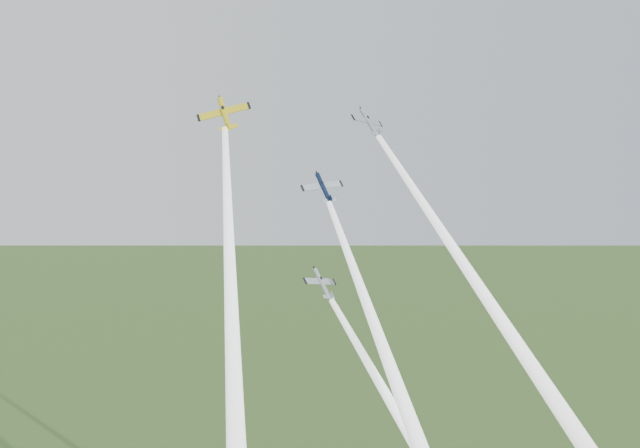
# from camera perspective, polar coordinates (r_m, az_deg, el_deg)

# --- Properties ---
(plane_yellow) EXTENTS (8.68, 9.13, 9.44)m
(plane_yellow) POSITION_cam_1_polar(r_m,az_deg,el_deg) (130.43, -6.81, 7.81)
(plane_yellow) COLOR yellow
(smoke_trail_yellow) EXTENTS (15.32, 44.69, 53.04)m
(smoke_trail_yellow) POSITION_cam_1_polar(r_m,az_deg,el_deg) (108.24, -6.31, -6.37)
(smoke_trail_yellow) COLOR white
(plane_navy) EXTENTS (8.49, 6.16, 7.36)m
(plane_navy) POSITION_cam_1_polar(r_m,az_deg,el_deg) (136.16, 0.25, 2.60)
(plane_navy) COLOR #0D1A3C
(smoke_trail_navy) EXTENTS (4.28, 40.66, 47.06)m
(smoke_trail_navy) POSITION_cam_1_polar(r_m,az_deg,el_deg) (121.03, 4.84, -9.62)
(smoke_trail_navy) COLOR white
(plane_silver_right) EXTENTS (9.03, 8.80, 7.62)m
(plane_silver_right) POSITION_cam_1_polar(r_m,az_deg,el_deg) (141.97, 3.51, 7.23)
(plane_silver_right) COLOR #A3AAB0
(smoke_trail_silver_right) EXTENTS (19.42, 41.54, 50.83)m
(smoke_trail_silver_right) POSITION_cam_1_polar(r_m,az_deg,el_deg) (129.93, 11.29, -4.48)
(smoke_trail_silver_right) COLOR white
(plane_silver_low) EXTENTS (8.21, 8.10, 7.10)m
(plane_silver_low) POSITION_cam_1_polar(r_m,az_deg,el_deg) (129.70, 0.13, -4.25)
(plane_silver_low) COLOR #A3A8B0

